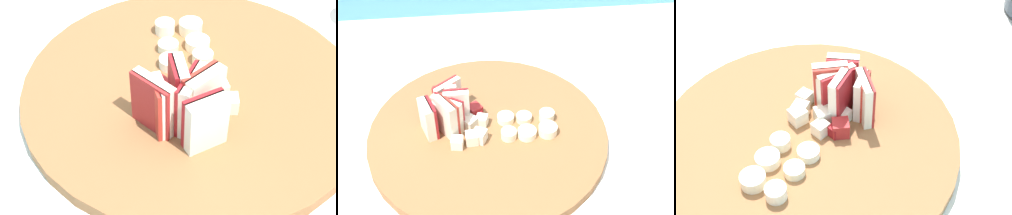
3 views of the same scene
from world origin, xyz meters
The scene contains 5 objects.
tile_backsplash centered at (0.00, 0.46, 0.70)m, with size 2.40×0.04×1.40m, color #4C8EB2.
cutting_board centered at (-0.06, 0.05, 0.88)m, with size 0.37×0.37×0.02m, color brown.
apple_wedge_fan centered at (-0.12, 0.07, 0.92)m, with size 0.08×0.09×0.06m.
apple_dice_pile centered at (-0.09, 0.06, 0.90)m, with size 0.07×0.09×0.02m.
banana_slice_rows centered at (0.01, 0.05, 0.90)m, with size 0.09×0.06×0.02m.
Camera 2 is at (-0.09, -0.47, 1.41)m, focal length 49.94 mm.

